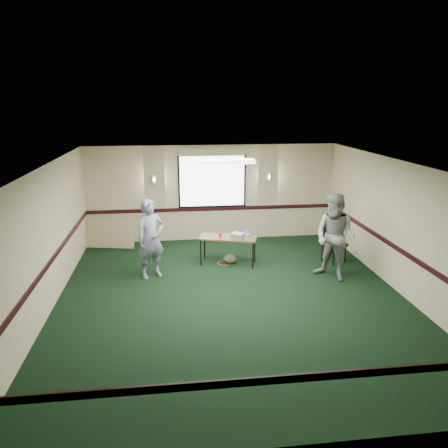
{
  "coord_description": "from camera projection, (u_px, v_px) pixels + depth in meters",
  "views": [
    {
      "loc": [
        -1.17,
        -8.04,
        3.86
      ],
      "look_at": [
        0.0,
        1.3,
        1.2
      ],
      "focal_mm": 35.0,
      "sensor_mm": 36.0,
      "label": 1
    }
  ],
  "objects": [
    {
      "name": "projector",
      "position": [
        238.0,
        235.0,
        10.52
      ],
      "size": [
        0.39,
        0.38,
        0.1
      ],
      "primitive_type": "cube",
      "rotation": [
        0.0,
        0.0,
        -0.68
      ],
      "color": "gray",
      "rests_on": "folding_table"
    },
    {
      "name": "game_console",
      "position": [
        245.0,
        235.0,
        10.63
      ],
      "size": [
        0.28,
        0.26,
        0.05
      ],
      "primitive_type": "cube",
      "rotation": [
        0.0,
        0.0,
        -0.56
      ],
      "color": "white",
      "rests_on": "folding_table"
    },
    {
      "name": "red_cup",
      "position": [
        220.0,
        235.0,
        10.55
      ],
      "size": [
        0.07,
        0.07,
        0.11
      ],
      "primitive_type": "cylinder",
      "color": "red",
      "rests_on": "folding_table"
    },
    {
      "name": "conference_chair",
      "position": [
        332.0,
        239.0,
        10.78
      ],
      "size": [
        0.63,
        0.64,
        0.97
      ],
      "rotation": [
        0.0,
        0.0,
        0.42
      ],
      "color": "black",
      "rests_on": "ground"
    },
    {
      "name": "ground",
      "position": [
        232.0,
        298.0,
        8.86
      ],
      "size": [
        8.0,
        8.0,
        0.0
      ],
      "primitive_type": "plane",
      "color": "black",
      "rests_on": "ground"
    },
    {
      "name": "duffel_bag",
      "position": [
        230.0,
        259.0,
        10.72
      ],
      "size": [
        0.39,
        0.33,
        0.23
      ],
      "primitive_type": "ellipsoid",
      "rotation": [
        0.0,
        0.0,
        0.28
      ],
      "color": "#4A452A",
      "rests_on": "ground"
    },
    {
      "name": "room_shell",
      "position": [
        220.0,
        200.0,
        10.46
      ],
      "size": [
        8.0,
        8.02,
        8.0
      ],
      "color": "#C1B28B",
      "rests_on": "ground"
    },
    {
      "name": "water_bottle",
      "position": [
        246.0,
        234.0,
        10.4
      ],
      "size": [
        0.06,
        0.06,
        0.21
      ],
      "primitive_type": "cylinder",
      "color": "#7FAED0",
      "rests_on": "folding_table"
    },
    {
      "name": "person_left",
      "position": [
        151.0,
        239.0,
        9.71
      ],
      "size": [
        0.78,
        0.69,
        1.8
      ],
      "primitive_type": "imported",
      "rotation": [
        0.0,
        0.0,
        0.49
      ],
      "color": "#455A99",
      "rests_on": "ground"
    },
    {
      "name": "cable_coil",
      "position": [
        224.0,
        263.0,
        10.74
      ],
      "size": [
        0.38,
        0.38,
        0.02
      ],
      "primitive_type": "torus",
      "rotation": [
        0.0,
        0.0,
        -0.17
      ],
      "color": "#DC561B",
      "rests_on": "ground"
    },
    {
      "name": "person_right",
      "position": [
        335.0,
        237.0,
        9.6
      ],
      "size": [
        1.17,
        1.2,
        1.94
      ],
      "primitive_type": "imported",
      "rotation": [
        0.0,
        0.0,
        -0.86
      ],
      "color": "#6D8FAA",
      "rests_on": "ground"
    },
    {
      "name": "folding_table",
      "position": [
        228.0,
        239.0,
        10.57
      ],
      "size": [
        1.47,
        0.92,
        0.69
      ],
      "rotation": [
        0.0,
        0.0,
        -0.29
      ],
      "color": "#4E2916",
      "rests_on": "ground"
    },
    {
      "name": "folded_table",
      "position": [
        107.0,
        234.0,
        11.85
      ],
      "size": [
        1.5,
        0.52,
        0.76
      ],
      "primitive_type": "cube",
      "rotation": [
        -0.21,
        0.0,
        -0.21
      ],
      "color": "tan",
      "rests_on": "ground"
    }
  ]
}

